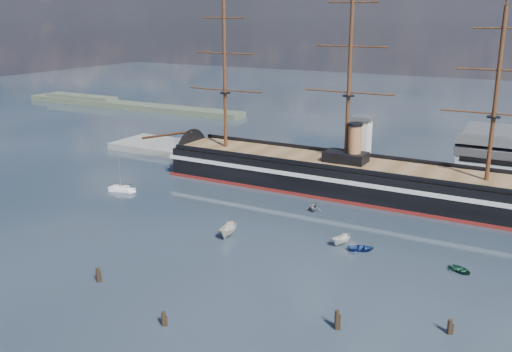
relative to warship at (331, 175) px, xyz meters
The scene contains 15 objects.
ground 20.41m from the warship, 89.22° to the right, with size 600.00×600.00×0.00m, color #16222E.
quay 19.44m from the warship, 57.30° to the left, with size 180.00×18.00×2.00m, color slate.
quay_tower 14.57m from the warship, 75.87° to the left, with size 5.00×5.00×15.00m.
shoreline 157.93m from the warship, 151.64° to the left, with size 120.00×10.00×4.00m.
warship is the anchor object (origin of this frame).
sailboat 51.62m from the warship, 150.26° to the right, with size 6.71×3.56×10.30m.
motorboat_a 38.76m from the warship, 99.37° to the right, with size 7.41×2.72×2.97m, color beige.
motorboat_b 37.56m from the warship, 59.45° to the right, with size 3.02×1.21×1.41m, color navy.
motorboat_c 34.77m from the warship, 64.67° to the right, with size 5.64×2.07×2.26m, color silver.
motorboat_d 16.53m from the warship, 81.64° to the right, with size 6.30×2.73×2.31m, color slate.
motorboat_e 49.30m from the warship, 41.71° to the right, with size 2.62×1.05×1.22m, color #14392A.
piling_near_left 66.89m from the warship, 102.61° to the right, with size 0.64×0.64×3.13m, color black.
piling_near_mid 71.12m from the warship, 87.38° to the right, with size 0.64×0.64×2.85m, color black.
piling_near_right 65.16m from the warship, 67.49° to the right, with size 0.64×0.64×3.60m, color black.
piling_far_right 66.41m from the warship, 54.11° to the right, with size 0.64×0.64×2.84m, color black.
Camera 1 is at (48.78, -67.13, 42.35)m, focal length 40.00 mm.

